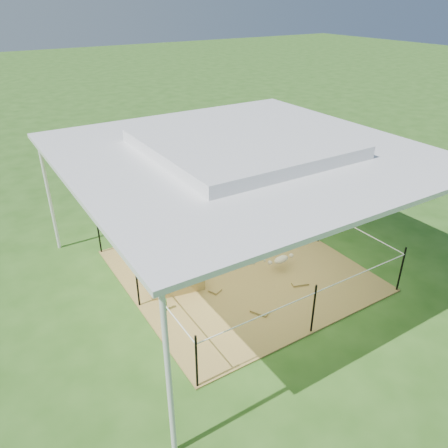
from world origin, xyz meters
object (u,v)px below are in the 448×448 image
pony (226,240)px  woman (183,248)px  green_bottle (165,305)px  straw_bale (180,280)px  trash_barrel (242,148)px  picnic_table_far (228,119)px  foal (281,258)px  distant_person (169,133)px  picnic_table_near (172,142)px

pony → woman: bearing=104.7°
green_bottle → pony: bearing=26.3°
straw_bale → pony: size_ratio=0.85×
woman → trash_barrel: bearing=148.5°
straw_bale → picnic_table_far: picnic_table_far is taller
woman → foal: woman is taller
foal → picnic_table_far: 10.94m
foal → distant_person: 8.67m
green_bottle → pony: (1.92, 0.95, 0.31)m
green_bottle → pony: size_ratio=0.24×
distant_person → trash_barrel: bearing=114.1°
picnic_table_far → picnic_table_near: bearing=-140.7°
woman → picnic_table_far: 11.58m
green_bottle → foal: bearing=-1.2°
woman → picnic_table_near: (3.53, 7.79, -0.56)m
green_bottle → foal: 2.67m
woman → straw_bale: bearing=-79.1°
straw_bale → picnic_table_far: (7.01, 9.28, 0.20)m
woman → picnic_table_near: size_ratio=0.58×
foal → picnic_table_far: bearing=58.0°
straw_bale → foal: size_ratio=0.93×
green_bottle → distant_person: distant_person is taller
trash_barrel → picnic_table_far: size_ratio=0.40×
pony → picnic_table_near: 7.64m
woman → distant_person: woman is taller
woman → picnic_table_near: 8.58m
woman → trash_barrel: size_ratio=1.30×
foal → trash_barrel: trash_barrel is taller
green_bottle → foal: foal is taller
green_bottle → distant_person: (4.18, 8.47, 0.50)m
straw_bale → trash_barrel: trash_barrel is taller
green_bottle → picnic_table_near: (4.18, 8.24, 0.23)m
foal → trash_barrel: 7.10m
green_bottle → trash_barrel: 8.62m
straw_bale → woman: woman is taller
green_bottle → woman: bearing=34.7°
foal → pony: bearing=121.3°
trash_barrel → distant_person: size_ratio=0.62×
green_bottle → trash_barrel: trash_barrel is taller
green_bottle → picnic_table_far: picnic_table_far is taller
pony → picnic_table_far: (5.64, 8.78, -0.04)m
trash_barrel → distant_person: distant_person is taller
picnic_table_near → picnic_table_far: 3.69m
pony → distant_person: size_ratio=0.79×
straw_bale → pony: bearing=20.1°
trash_barrel → foal: bearing=-117.4°
trash_barrel → picnic_table_near: size_ratio=0.44×
pony → picnic_table_near: pony is taller
woman → distant_person: bearing=167.1°
straw_bale → picnic_table_far: 11.63m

